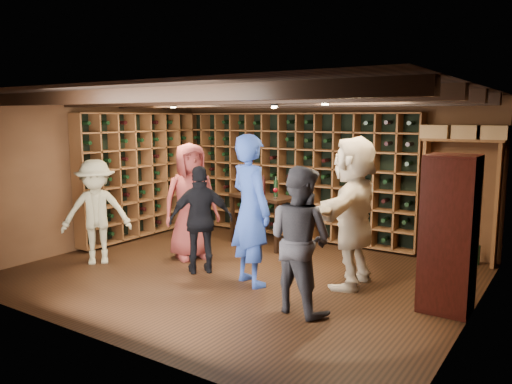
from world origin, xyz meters
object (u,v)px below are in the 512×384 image
Objects in this scene: guest_beige at (353,212)px; man_grey_suit at (300,240)px; display_cabinet at (448,237)px; guest_red_floral at (191,201)px; tasting_table at (263,201)px; guest_woman_black at (201,220)px; man_blue_shirt at (251,210)px; guest_khaki at (96,212)px.

man_grey_suit is at bearing -9.79° from guest_beige.
guest_beige reaches higher than display_cabinet.
guest_red_floral is 1.45× the size of tasting_table.
guest_woman_black is (0.62, -0.50, -0.14)m from guest_red_floral.
man_blue_shirt reaches higher than guest_woman_black.
man_grey_suit is at bearing -146.11° from display_cabinet.
guest_red_floral is 1.41m from guest_khaki.
guest_red_floral is (-3.84, 0.06, 0.04)m from display_cabinet.
guest_khaki is (-0.99, -1.00, -0.12)m from guest_red_floral.
man_grey_suit is at bearing -38.14° from tasting_table.
display_cabinet is 2.41m from man_blue_shirt.
guest_beige is 1.58× the size of tasting_table.
guest_khaki is 1.26× the size of tasting_table.
man_grey_suit reaches higher than tasting_table.
tasting_table is (-3.32, 1.35, -0.09)m from display_cabinet.
guest_woman_black is at bearing 22.51° from man_blue_shirt.
guest_beige is 2.38m from tasting_table.
guest_red_floral is (-2.45, 0.99, 0.07)m from man_grey_suit.
guest_red_floral is at bearing -11.08° from man_grey_suit.
man_blue_shirt is 1.19× the size of man_grey_suit.
guest_red_floral is 0.92× the size of guest_beige.
man_grey_suit reaches higher than guest_khaki.
guest_beige is at bearing -16.70° from tasting_table.
man_blue_shirt is at bearing -14.78° from man_grey_suit.
man_grey_suit is (-1.39, -0.93, -0.03)m from display_cabinet.
guest_khaki is at bearing -28.23° from guest_woman_black.
guest_red_floral reaches higher than man_grey_suit.
display_cabinet is 1.15× the size of guest_woman_black.
man_blue_shirt is 1.26× the size of guest_khaki.
guest_beige is at bearing 169.53° from display_cabinet.
guest_khaki is at bearing 11.11° from man_grey_suit.
display_cabinet is 1.12× the size of guest_khaki.
guest_woman_black is 1.23× the size of tasting_table.
guest_woman_black is 2.10m from guest_beige.
guest_red_floral is 0.81m from guest_woman_black.
man_blue_shirt reaches higher than display_cabinet.
guest_red_floral is (-1.47, 0.52, -0.09)m from man_blue_shirt.
man_grey_suit is 1.18m from guest_beige.
guest_khaki reaches higher than tasting_table.
display_cabinet is 1.41× the size of tasting_table.
man_blue_shirt is 1.32m from guest_beige.
guest_khaki reaches higher than guest_woman_black.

